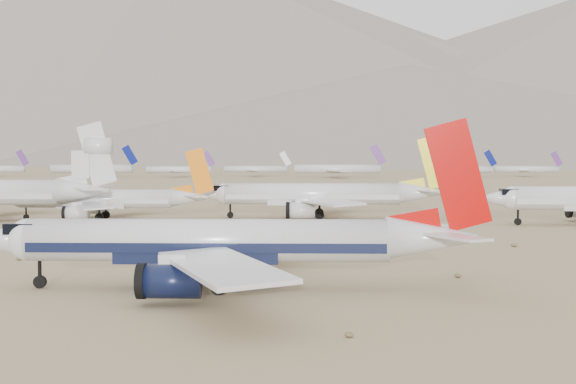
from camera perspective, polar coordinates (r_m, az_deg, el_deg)
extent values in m
plane|color=#826A4B|center=(90.38, -3.31, -6.19)|extent=(7000.00, 7000.00, 0.00)
cylinder|color=silver|center=(83.55, -5.74, -3.43)|extent=(37.46, 4.43, 4.43)
cube|color=black|center=(83.62, -5.74, -3.81)|extent=(36.72, 4.49, 1.00)
sphere|color=silver|center=(87.94, -17.96, -3.24)|extent=(4.43, 4.43, 4.43)
cube|color=black|center=(88.04, -18.38, -2.45)|extent=(3.10, 2.88, 1.11)
cone|color=silver|center=(83.76, 10.19, -3.22)|extent=(9.37, 4.43, 4.43)
cube|color=silver|center=(70.37, -4.77, -5.27)|extent=(14.47, 22.80, 0.69)
cube|color=silver|center=(79.78, 11.95, -3.15)|extent=(5.95, 7.78, 0.27)
cylinder|color=black|center=(75.22, -8.22, -6.30)|extent=(5.20, 3.19, 3.19)
cube|color=silver|center=(96.33, -3.03, -3.03)|extent=(14.47, 22.80, 0.69)
cube|color=silver|center=(88.22, 10.95, -2.55)|extent=(5.95, 7.78, 0.27)
cylinder|color=black|center=(93.22, -6.28, -4.48)|extent=(5.20, 3.19, 3.19)
cube|color=#C50401|center=(83.74, 12.00, 1.19)|extent=(7.10, 0.35, 11.70)
cylinder|color=black|center=(88.15, -17.23, -6.12)|extent=(1.33, 0.55, 1.33)
cylinder|color=black|center=(80.90, -4.91, -6.62)|extent=(1.86, 1.11, 1.86)
cylinder|color=black|center=(86.98, -4.44, -5.94)|extent=(1.86, 1.11, 1.86)
sphere|color=silver|center=(159.71, 15.66, -0.42)|extent=(4.53, 4.53, 4.53)
cube|color=black|center=(159.48, 15.43, 0.03)|extent=(3.17, 2.95, 1.13)
cylinder|color=black|center=(160.32, 16.03, -2.04)|extent=(1.36, 0.57, 1.36)
cylinder|color=silver|center=(169.35, 1.73, -0.13)|extent=(37.04, 4.50, 4.50)
cube|color=silver|center=(169.38, 1.73, -0.32)|extent=(36.30, 4.57, 1.01)
sphere|color=silver|center=(170.33, -4.51, -0.12)|extent=(4.50, 4.50, 4.50)
cube|color=black|center=(170.34, -4.74, 0.29)|extent=(3.15, 2.93, 1.13)
cone|color=silver|center=(170.91, 9.43, -0.03)|extent=(9.26, 4.50, 4.50)
cube|color=silver|center=(156.40, 2.79, -0.68)|extent=(14.31, 22.55, 0.70)
cube|color=silver|center=(166.91, 10.24, 0.08)|extent=(5.88, 7.69, 0.27)
cylinder|color=silver|center=(160.40, 1.00, -1.32)|extent=(5.15, 3.24, 3.24)
cube|color=silver|center=(182.46, 2.62, -0.16)|extent=(14.31, 22.55, 0.70)
cube|color=silver|center=(175.37, 9.82, 0.23)|extent=(5.88, 7.69, 0.27)
cylinder|color=silver|center=(178.68, 1.06, -0.87)|extent=(5.15, 3.24, 3.24)
cube|color=gold|center=(171.07, 10.30, 2.11)|extent=(7.02, 0.36, 11.57)
cylinder|color=black|center=(170.52, -4.13, -1.63)|extent=(1.35, 0.56, 1.35)
cylinder|color=black|center=(166.50, 2.26, -1.65)|extent=(1.89, 1.13, 1.89)
cylinder|color=black|center=(172.79, 2.24, -1.48)|extent=(1.89, 1.13, 1.89)
cylinder|color=silver|center=(170.15, -13.49, -0.46)|extent=(31.27, 3.82, 3.82)
cube|color=silver|center=(170.18, -13.49, -0.62)|extent=(30.64, 3.88, 0.86)
sphere|color=silver|center=(174.88, -18.44, -0.44)|extent=(3.82, 3.82, 3.82)
cube|color=black|center=(175.02, -18.62, -0.10)|extent=(2.68, 2.48, 0.96)
cone|color=silver|center=(166.15, -7.04, -0.39)|extent=(7.82, 3.82, 3.82)
cube|color=silver|center=(158.94, -13.68, -0.95)|extent=(12.08, 19.03, 0.59)
cube|color=silver|center=(162.33, -6.70, -0.29)|extent=(4.96, 6.49, 0.23)
cylinder|color=silver|center=(163.35, -14.77, -1.46)|extent=(4.34, 2.75, 2.75)
cube|color=silver|center=(180.27, -11.83, -0.47)|extent=(12.08, 19.03, 0.59)
cube|color=silver|center=(169.47, -6.35, -0.15)|extent=(4.96, 6.49, 0.23)
cylinder|color=silver|center=(178.22, -13.37, -1.08)|extent=(4.34, 2.75, 2.75)
cube|color=orange|center=(165.60, -6.31, 1.48)|extent=(5.93, 0.31, 9.76)
cylinder|color=black|center=(174.82, -18.12, -1.70)|extent=(1.15, 0.48, 1.15)
cylinder|color=black|center=(167.49, -13.28, -1.75)|extent=(1.61, 0.96, 1.61)
cylinder|color=black|center=(172.65, -12.82, -1.60)|extent=(1.61, 0.96, 1.61)
cone|color=silver|center=(166.37, -14.38, 0.09)|extent=(10.66, 5.11, 5.11)
cube|color=silver|center=(161.05, -14.16, 0.23)|extent=(6.77, 8.85, 0.31)
cube|color=silver|center=(170.51, -13.26, 0.39)|extent=(6.77, 8.85, 0.31)
cube|color=silver|center=(165.37, -13.43, 2.64)|extent=(8.08, 0.41, 13.32)
cylinder|color=silver|center=(165.30, -13.34, 3.21)|extent=(5.33, 3.31, 3.31)
cube|color=#5C2C7C|center=(455.57, -18.37, 2.33)|extent=(7.32, 0.36, 9.22)
cylinder|color=silver|center=(436.22, -13.79, 1.62)|extent=(43.45, 4.29, 4.29)
cube|color=#030C65|center=(431.13, -11.18, 2.59)|extent=(8.65, 0.43, 10.90)
cube|color=silver|center=(425.41, -14.19, 1.49)|extent=(11.45, 20.00, 0.43)
cube|color=silver|center=(447.09, -13.41, 1.57)|extent=(11.45, 20.00, 0.43)
cylinder|color=silver|center=(428.32, -7.79, 1.59)|extent=(34.40, 3.40, 3.40)
cube|color=#5C2C7C|center=(425.86, -5.65, 2.37)|extent=(6.85, 0.34, 8.63)
cube|color=silver|center=(419.55, -7.99, 1.49)|extent=(9.06, 15.84, 0.34)
cube|color=silver|center=(437.11, -7.60, 1.55)|extent=(9.06, 15.84, 0.34)
cylinder|color=silver|center=(436.27, -2.31, 1.64)|extent=(34.31, 3.39, 3.39)
cube|color=silver|center=(435.36, -0.19, 2.39)|extent=(6.83, 0.34, 8.61)
cube|color=silver|center=(427.42, -2.39, 1.54)|extent=(9.04, 15.80, 0.34)
cube|color=silver|center=(445.14, -2.23, 1.60)|extent=(9.04, 15.80, 0.34)
cylinder|color=silver|center=(417.48, 3.52, 1.65)|extent=(44.89, 4.44, 4.44)
cube|color=#5C2C7C|center=(418.60, 6.42, 2.66)|extent=(8.94, 0.44, 11.26)
cube|color=silver|center=(405.89, 3.57, 1.51)|extent=(11.83, 20.66, 0.44)
cube|color=silver|center=(429.11, 3.47, 1.60)|extent=(11.83, 20.66, 0.44)
cylinder|color=silver|center=(432.75, 12.00, 1.58)|extent=(35.97, 3.55, 3.55)
cube|color=#030C65|center=(436.02, 14.20, 2.35)|extent=(7.16, 0.36, 9.02)
cube|color=silver|center=(423.62, 12.23, 1.47)|extent=(9.48, 16.56, 0.36)
cube|color=silver|center=(441.93, 11.78, 1.54)|extent=(9.48, 16.56, 0.36)
cylinder|color=silver|center=(451.27, 16.60, 1.56)|extent=(34.11, 3.37, 3.37)
cube|color=#5C2C7C|center=(455.59, 18.56, 2.26)|extent=(6.79, 0.34, 8.56)
cube|color=silver|center=(442.76, 16.89, 1.47)|extent=(8.99, 15.70, 0.34)
cube|color=silver|center=(459.82, 16.32, 1.53)|extent=(8.99, 15.70, 0.34)
cone|color=slate|center=(1818.73, -8.25, 9.94)|extent=(2444.00, 2444.00, 470.00)
cone|color=slate|center=(1584.15, 8.66, 6.79)|extent=(1824.00, 1824.00, 240.00)
cone|color=slate|center=(1198.66, 8.49, 5.62)|extent=(1260.00, 1260.00, 140.00)
ellipsoid|color=brown|center=(111.00, -18.53, -4.47)|extent=(0.98, 0.98, 0.54)
ellipsoid|color=brown|center=(62.89, 4.37, -10.08)|extent=(0.70, 0.70, 0.39)
ellipsoid|color=brown|center=(93.10, 12.00, -5.83)|extent=(0.84, 0.84, 0.46)
ellipsoid|color=brown|center=(124.39, 15.79, -3.64)|extent=(0.98, 0.98, 0.54)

